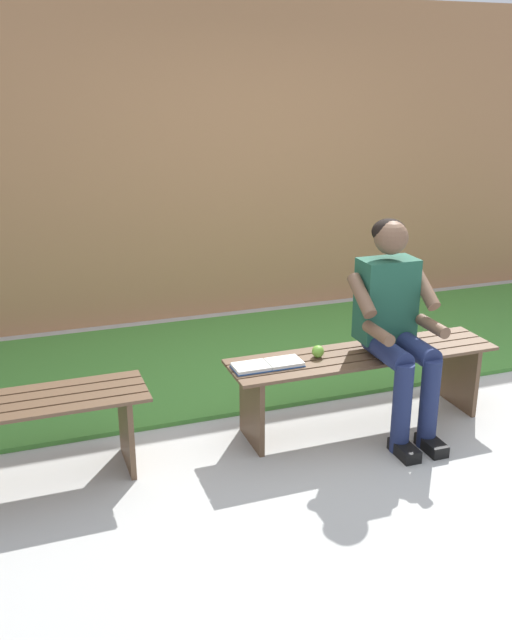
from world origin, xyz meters
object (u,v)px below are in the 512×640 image
at_px(apple, 318,351).
at_px(bench_near, 362,371).
at_px(book_open, 268,365).
at_px(person_seated, 396,319).

bearing_deg(apple, bench_near, 173.52).
xyz_separation_m(apple, book_open, (0.33, 0.03, -0.03)).
relative_size(bench_near, book_open, 4.07).
relative_size(person_seated, book_open, 3.10).
distance_m(apple, book_open, 0.33).
distance_m(bench_near, apple, 0.33).
distance_m(person_seated, apple, 0.49).
height_order(person_seated, book_open, person_seated).
bearing_deg(book_open, person_seated, 171.80).
bearing_deg(person_seated, apple, -17.36).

